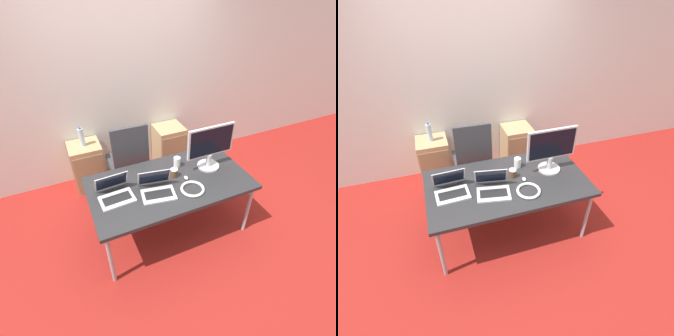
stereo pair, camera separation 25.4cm
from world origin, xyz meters
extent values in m
plane|color=maroon|center=(0.00, 0.00, 0.00)|extent=(14.00, 14.00, 0.00)
cube|color=silver|center=(0.00, 1.44, 1.30)|extent=(10.00, 0.05, 2.60)
cube|color=#28282B|center=(0.00, 0.00, 0.69)|extent=(1.69, 0.91, 0.04)
cylinder|color=#99999E|center=(-0.79, -0.40, 0.33)|extent=(0.04, 0.04, 0.67)
cylinder|color=#99999E|center=(0.79, -0.40, 0.33)|extent=(0.04, 0.04, 0.67)
cylinder|color=#99999E|center=(-0.79, 0.40, 0.33)|extent=(0.04, 0.04, 0.67)
cylinder|color=#99999E|center=(0.79, 0.40, 0.33)|extent=(0.04, 0.04, 0.67)
cylinder|color=#232326|center=(-0.22, 0.88, 0.02)|extent=(0.56, 0.56, 0.04)
cylinder|color=gray|center=(-0.22, 0.88, 0.25)|extent=(0.05, 0.05, 0.43)
cube|color=#38383D|center=(-0.22, 0.88, 0.47)|extent=(0.49, 0.49, 0.07)
cube|color=#38383D|center=(-0.22, 0.62, 0.80)|extent=(0.44, 0.05, 0.60)
cube|color=tan|center=(-0.70, 1.20, 0.33)|extent=(0.42, 0.40, 0.66)
cube|color=#977D56|center=(-0.70, 1.00, 0.33)|extent=(0.38, 0.01, 0.53)
cube|color=tan|center=(0.54, 1.20, 0.33)|extent=(0.42, 0.40, 0.66)
cube|color=#977D56|center=(0.54, 1.00, 0.33)|extent=(0.38, 0.01, 0.53)
cylinder|color=silver|center=(-0.70, 1.20, 0.78)|extent=(0.07, 0.07, 0.24)
cylinder|color=#3359B2|center=(-0.70, 1.20, 0.91)|extent=(0.03, 0.03, 0.02)
cube|color=silver|center=(-0.19, -0.15, 0.72)|extent=(0.36, 0.27, 0.02)
cube|color=black|center=(-0.19, -0.15, 0.73)|extent=(0.29, 0.17, 0.00)
cube|color=silver|center=(-0.18, 0.00, 0.83)|extent=(0.34, 0.15, 0.21)
cube|color=black|center=(-0.18, -0.01, 0.83)|extent=(0.31, 0.13, 0.19)
cube|color=silver|center=(-0.58, -0.04, 0.72)|extent=(0.34, 0.24, 0.02)
cube|color=black|center=(-0.58, -0.04, 0.73)|extent=(0.28, 0.14, 0.00)
cube|color=silver|center=(-0.58, 0.11, 0.83)|extent=(0.34, 0.11, 0.20)
cube|color=black|center=(-0.58, 0.11, 0.83)|extent=(0.31, 0.10, 0.19)
cylinder|color=#B7B7BC|center=(0.51, 0.07, 0.72)|extent=(0.25, 0.25, 0.02)
cylinder|color=#B7B7BC|center=(0.51, 0.07, 0.80)|extent=(0.06, 0.06, 0.14)
cube|color=#B7B7BC|center=(0.51, 0.07, 1.04)|extent=(0.55, 0.03, 0.35)
cube|color=black|center=(0.51, 0.05, 1.04)|extent=(0.51, 0.00, 0.31)
ellipsoid|color=silver|center=(0.18, -0.03, 0.72)|extent=(0.04, 0.06, 0.03)
cylinder|color=white|center=(0.19, 0.22, 0.76)|extent=(0.08, 0.08, 0.12)
cylinder|color=brown|center=(0.08, 0.07, 0.75)|extent=(0.07, 0.07, 0.09)
cylinder|color=white|center=(0.08, 0.07, 0.80)|extent=(0.08, 0.08, 0.01)
torus|color=white|center=(0.16, -0.21, 0.72)|extent=(0.25, 0.25, 0.03)
camera|label=1|loc=(-0.89, -1.93, 2.47)|focal=28.00mm
camera|label=2|loc=(-0.66, -2.02, 2.47)|focal=28.00mm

